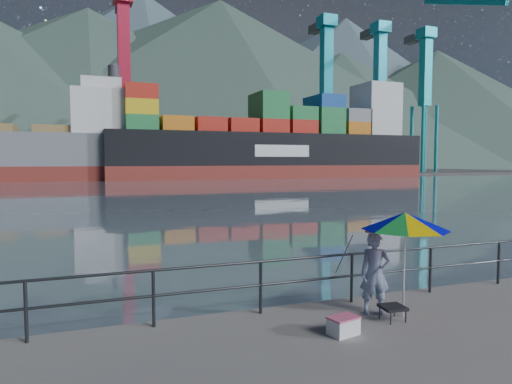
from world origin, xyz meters
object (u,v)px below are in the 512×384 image
fisherman (375,274)px  cooler_bag (343,327)px  bulk_carrier (8,152)px  beach_umbrella (405,221)px  container_ship (280,144)px

fisherman → cooler_bag: size_ratio=3.20×
bulk_carrier → fisherman: bearing=-77.1°
beach_umbrella → bulk_carrier: (-16.55, 70.48, 2.38)m
cooler_bag → bulk_carrier: bulk_carrier is taller
fisherman → container_ship: container_ship is taller
beach_umbrella → bulk_carrier: bulk_carrier is taller
cooler_bag → bulk_carrier: size_ratio=0.01×
beach_umbrella → container_ship: container_ship is taller
cooler_bag → bulk_carrier: (-15.03, 70.88, 4.03)m
cooler_bag → fisherman: bearing=19.2°
beach_umbrella → bulk_carrier: 72.44m
fisherman → beach_umbrella: bearing=-14.6°
cooler_bag → container_ship: 75.82m
container_ship → cooler_bag: bearing=-112.6°
fisherman → cooler_bag: (-1.11, -0.71, -0.63)m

